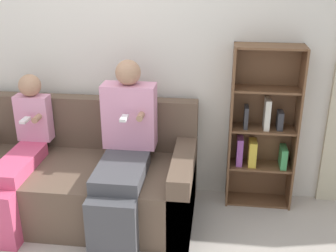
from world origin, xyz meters
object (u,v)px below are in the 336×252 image
at_px(bookshelf, 262,129).
at_px(child_seated, 20,153).
at_px(adult_seated, 124,146).
at_px(couch, 77,180).

bearing_deg(bookshelf, child_seated, -166.11).
bearing_deg(bookshelf, adult_seated, -158.38).
distance_m(child_seated, bookshelf, 2.03).
distance_m(couch, adult_seated, 0.59).
bearing_deg(bookshelf, couch, -166.67).
height_order(adult_seated, child_seated, adult_seated).
relative_size(adult_seated, child_seated, 1.14).
height_order(adult_seated, bookshelf, bookshelf).
xyz_separation_m(couch, adult_seated, (0.44, -0.07, 0.38)).
bearing_deg(couch, bookshelf, 13.33).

